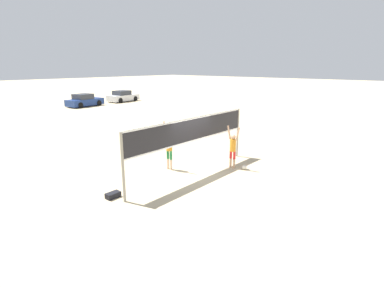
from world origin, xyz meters
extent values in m
plane|color=#C6B28C|center=(0.00, 0.00, 0.00)|extent=(200.00, 200.00, 0.00)
cylinder|color=gray|center=(-3.65, 0.00, 1.27)|extent=(0.10, 0.10, 2.54)
cylinder|color=gray|center=(3.65, 0.00, 1.27)|extent=(0.10, 0.10, 2.54)
cube|color=black|center=(0.00, 0.00, 2.03)|extent=(7.19, 0.02, 1.03)
cube|color=white|center=(0.00, 0.00, 2.51)|extent=(7.19, 0.03, 0.06)
cube|color=white|center=(0.00, 0.00, 1.54)|extent=(7.19, 0.03, 0.06)
cylinder|color=tan|center=(1.93, -0.95, 0.22)|extent=(0.11, 0.11, 0.45)
cylinder|color=red|center=(1.93, -0.95, 0.63)|extent=(0.12, 0.12, 0.37)
cylinder|color=tan|center=(1.93, -0.75, 0.22)|extent=(0.11, 0.11, 0.45)
cylinder|color=red|center=(1.93, -0.75, 0.63)|extent=(0.12, 0.12, 0.37)
cylinder|color=orange|center=(1.93, -0.85, 1.10)|extent=(0.28, 0.28, 0.58)
sphere|color=tan|center=(1.93, -0.85, 1.50)|extent=(0.22, 0.22, 0.22)
cylinder|color=tan|center=(1.93, -1.08, 1.68)|extent=(0.08, 0.21, 0.65)
cylinder|color=tan|center=(1.93, -0.61, 1.68)|extent=(0.08, 0.21, 0.65)
cylinder|color=beige|center=(-0.18, 1.33, 0.25)|extent=(0.11, 0.11, 0.50)
cylinder|color=#267F3F|center=(-0.18, 1.33, 0.71)|extent=(0.12, 0.12, 0.41)
cylinder|color=beige|center=(-0.18, 1.13, 0.25)|extent=(0.11, 0.11, 0.50)
cylinder|color=#267F3F|center=(-0.18, 1.13, 0.71)|extent=(0.12, 0.12, 0.41)
cylinder|color=orange|center=(-0.18, 1.23, 1.24)|extent=(0.28, 0.28, 0.65)
sphere|color=beige|center=(-0.18, 1.23, 1.69)|extent=(0.25, 0.25, 0.25)
cylinder|color=beige|center=(-0.18, 1.47, 1.89)|extent=(0.08, 0.23, 0.73)
cylinder|color=beige|center=(-0.18, 0.98, 1.89)|extent=(0.08, 0.23, 0.73)
sphere|color=silver|center=(2.10, -1.41, 0.11)|extent=(0.21, 0.21, 0.21)
cube|color=black|center=(-3.73, 0.60, 0.10)|extent=(0.53, 0.29, 0.20)
cube|color=navy|center=(8.92, 24.51, 0.50)|extent=(4.48, 2.41, 0.74)
cube|color=#2D333D|center=(8.71, 24.48, 1.17)|extent=(2.14, 1.92, 0.60)
cylinder|color=black|center=(10.10, 25.55, 0.32)|extent=(0.67, 0.31, 0.64)
cylinder|color=black|center=(10.35, 23.85, 0.32)|extent=(0.67, 0.31, 0.64)
cylinder|color=black|center=(7.49, 25.16, 0.32)|extent=(0.67, 0.31, 0.64)
cylinder|color=black|center=(7.74, 23.47, 0.32)|extent=(0.67, 0.31, 0.64)
cube|color=silver|center=(14.81, 25.04, 0.51)|extent=(4.52, 2.30, 0.76)
cube|color=#2D333D|center=(14.59, 25.01, 1.17)|extent=(2.13, 1.87, 0.57)
cylinder|color=black|center=(16.04, 26.04, 0.32)|extent=(0.66, 0.29, 0.64)
cylinder|color=black|center=(16.24, 24.35, 0.32)|extent=(0.66, 0.29, 0.64)
cylinder|color=black|center=(13.37, 25.72, 0.32)|extent=(0.66, 0.29, 0.64)
cylinder|color=black|center=(13.58, 24.03, 0.32)|extent=(0.66, 0.29, 0.64)
camera|label=1|loc=(-9.46, -8.23, 4.71)|focal=28.00mm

